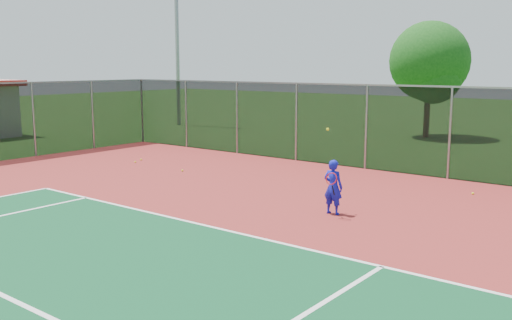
{
  "coord_description": "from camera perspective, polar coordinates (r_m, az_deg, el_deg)",
  "views": [
    {
      "loc": [
        6.35,
        -6.33,
        3.69
      ],
      "look_at": [
        -2.51,
        5.0,
        1.3
      ],
      "focal_mm": 40.0,
      "sensor_mm": 36.0,
      "label": 1
    }
  ],
  "objects": [
    {
      "name": "practice_ball_4",
      "position": [
        22.72,
        -11.41,
        0.03
      ],
      "size": [
        0.07,
        0.07,
        0.07
      ],
      "primitive_type": "sphere",
      "color": "yellow",
      "rests_on": "court_apron"
    },
    {
      "name": "practice_ball_0",
      "position": [
        22.24,
        -11.99,
        -0.19
      ],
      "size": [
        0.07,
        0.07,
        0.07
      ],
      "primitive_type": "sphere",
      "color": "yellow",
      "rests_on": "court_apron"
    },
    {
      "name": "tennis_player",
      "position": [
        14.29,
        7.72,
        -2.67
      ],
      "size": [
        0.59,
        0.59,
        2.14
      ],
      "color": "#1419BB",
      "rests_on": "court_apron"
    },
    {
      "name": "practice_ball_6",
      "position": [
        17.56,
        20.87,
        -3.14
      ],
      "size": [
        0.07,
        0.07,
        0.07
      ],
      "primitive_type": "sphere",
      "color": "yellow",
      "rests_on": "court_apron"
    },
    {
      "name": "ground",
      "position": [
        9.7,
        -6.69,
        -13.0
      ],
      "size": [
        120.0,
        120.0,
        0.0
      ],
      "primitive_type": "plane",
      "color": "#245418",
      "rests_on": "ground"
    },
    {
      "name": "floodlight_nw",
      "position": [
        36.07,
        -7.93,
        13.73
      ],
      "size": [
        0.9,
        0.4,
        11.37
      ],
      "color": "gray",
      "rests_on": "ground"
    },
    {
      "name": "tree_back_left",
      "position": [
        30.69,
        17.05,
        9.09
      ],
      "size": [
        4.05,
        4.05,
        5.94
      ],
      "color": "#392714",
      "rests_on": "ground"
    },
    {
      "name": "practice_ball_3",
      "position": [
        20.14,
        -7.37,
        -1.05
      ],
      "size": [
        0.07,
        0.07,
        0.07
      ],
      "primitive_type": "sphere",
      "color": "yellow",
      "rests_on": "court_apron"
    },
    {
      "name": "court_apron",
      "position": [
        11.1,
        0.69,
        -9.92
      ],
      "size": [
        30.0,
        20.0,
        0.02
      ],
      "primitive_type": "cube",
      "color": "maroon",
      "rests_on": "ground"
    },
    {
      "name": "fence_back",
      "position": [
        19.52,
        18.83,
        2.67
      ],
      "size": [
        30.0,
        0.06,
        3.03
      ],
      "color": "black",
      "rests_on": "court_apron"
    }
  ]
}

